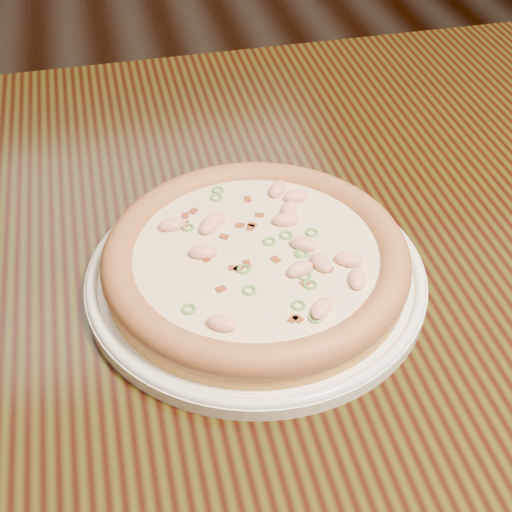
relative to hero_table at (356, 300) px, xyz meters
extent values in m
plane|color=black|center=(0.04, 0.18, -0.65)|extent=(9.00, 9.00, 0.00)
cube|color=black|center=(0.00, 0.00, 0.08)|extent=(1.20, 0.80, 0.04)
cylinder|color=white|center=(-0.12, -0.05, 0.10)|extent=(0.29, 0.29, 0.01)
torus|color=white|center=(-0.12, -0.05, 0.11)|extent=(0.29, 0.29, 0.01)
cylinder|color=#BF9144|center=(-0.12, -0.05, 0.12)|extent=(0.26, 0.26, 0.02)
torus|color=#B26F41|center=(-0.12, -0.05, 0.13)|extent=(0.26, 0.26, 0.03)
cylinder|color=beige|center=(-0.12, -0.05, 0.13)|extent=(0.21, 0.21, 0.00)
ellipsoid|color=#F2B29E|center=(-0.15, -0.01, 0.14)|extent=(0.03, 0.03, 0.01)
ellipsoid|color=#F2B29E|center=(-0.16, -0.04, 0.14)|extent=(0.03, 0.02, 0.01)
ellipsoid|color=#F2B29E|center=(-0.07, 0.01, 0.14)|extent=(0.03, 0.02, 0.01)
ellipsoid|color=#F2B29E|center=(-0.08, -0.05, 0.14)|extent=(0.03, 0.03, 0.01)
ellipsoid|color=#F2B29E|center=(-0.09, -0.02, 0.14)|extent=(0.03, 0.02, 0.01)
ellipsoid|color=#F2B29E|center=(-0.09, -0.13, 0.14)|extent=(0.03, 0.03, 0.01)
ellipsoid|color=#F2B29E|center=(-0.05, -0.10, 0.14)|extent=(0.02, 0.03, 0.01)
ellipsoid|color=#F2B29E|center=(-0.08, 0.03, 0.14)|extent=(0.03, 0.03, 0.01)
ellipsoid|color=#F2B29E|center=(-0.08, 0.00, 0.14)|extent=(0.02, 0.03, 0.01)
ellipsoid|color=#F2B29E|center=(-0.09, -0.08, 0.14)|extent=(0.03, 0.02, 0.01)
ellipsoid|color=#F2B29E|center=(-0.15, 0.00, 0.14)|extent=(0.03, 0.02, 0.01)
ellipsoid|color=#F2B29E|center=(-0.18, 0.00, 0.14)|extent=(0.03, 0.02, 0.01)
ellipsoid|color=#F2B29E|center=(-0.07, -0.08, 0.14)|extent=(0.02, 0.03, 0.01)
ellipsoid|color=#F2B29E|center=(-0.05, -0.08, 0.14)|extent=(0.03, 0.02, 0.01)
ellipsoid|color=#F2B29E|center=(-0.16, -0.13, 0.14)|extent=(0.03, 0.02, 0.01)
cube|color=maroon|center=(-0.16, 0.02, 0.13)|extent=(0.01, 0.01, 0.00)
cube|color=maroon|center=(-0.14, -0.03, 0.13)|extent=(0.01, 0.01, 0.00)
cube|color=maroon|center=(-0.12, -0.02, 0.13)|extent=(0.01, 0.01, 0.00)
cube|color=maroon|center=(-0.13, -0.06, 0.13)|extent=(0.01, 0.01, 0.00)
cube|color=maroon|center=(-0.14, -0.07, 0.13)|extent=(0.01, 0.01, 0.00)
cube|color=maroon|center=(-0.09, -0.10, 0.13)|extent=(0.01, 0.01, 0.00)
cube|color=maroon|center=(-0.17, 0.01, 0.13)|extent=(0.01, 0.01, 0.00)
cube|color=maroon|center=(-0.07, -0.09, 0.13)|extent=(0.01, 0.01, 0.00)
cube|color=maroon|center=(-0.16, -0.09, 0.13)|extent=(0.01, 0.01, 0.00)
cube|color=maroon|center=(-0.11, -0.13, 0.13)|extent=(0.01, 0.01, 0.00)
cube|color=maroon|center=(-0.16, -0.05, 0.13)|extent=(0.01, 0.01, 0.00)
cube|color=maroon|center=(-0.11, -0.06, 0.13)|extent=(0.01, 0.01, 0.00)
cube|color=maroon|center=(-0.13, -0.01, 0.13)|extent=(0.01, 0.01, 0.00)
cube|color=maroon|center=(-0.05, -0.08, 0.13)|extent=(0.01, 0.01, 0.00)
cube|color=maroon|center=(-0.12, -0.01, 0.13)|extent=(0.01, 0.01, 0.00)
cube|color=maroon|center=(-0.14, -0.07, 0.13)|extent=(0.01, 0.01, 0.00)
cube|color=maroon|center=(-0.11, 0.02, 0.13)|extent=(0.01, 0.01, 0.00)
cube|color=maroon|center=(-0.11, 0.00, 0.13)|extent=(0.01, 0.01, 0.00)
cube|color=maroon|center=(-0.11, -0.13, 0.13)|extent=(0.01, 0.01, 0.00)
cube|color=maroon|center=(-0.17, 0.00, 0.13)|extent=(0.01, 0.01, 0.00)
torus|color=#568941|center=(-0.09, -0.09, 0.13)|extent=(0.02, 0.02, 0.00)
torus|color=#568941|center=(-0.09, -0.10, 0.13)|extent=(0.02, 0.02, 0.00)
torus|color=#568941|center=(-0.09, -0.04, 0.13)|extent=(0.02, 0.02, 0.00)
torus|color=#568941|center=(-0.13, -0.07, 0.13)|extent=(0.01, 0.01, 0.00)
torus|color=#568941|center=(-0.19, -0.10, 0.13)|extent=(0.02, 0.02, 0.00)
torus|color=#568941|center=(-0.14, -0.09, 0.13)|extent=(0.01, 0.01, 0.00)
torus|color=#568941|center=(-0.11, -0.04, 0.13)|extent=(0.02, 0.02, 0.00)
torus|color=#568941|center=(-0.07, -0.04, 0.13)|extent=(0.02, 0.02, 0.00)
torus|color=#568941|center=(-0.08, -0.06, 0.13)|extent=(0.01, 0.01, 0.00)
torus|color=#568941|center=(-0.08, -0.06, 0.13)|extent=(0.01, 0.01, 0.00)
torus|color=#568941|center=(-0.14, 0.03, 0.13)|extent=(0.01, 0.01, 0.00)
torus|color=#568941|center=(-0.09, -0.08, 0.13)|extent=(0.02, 0.02, 0.00)
torus|color=#568941|center=(-0.17, -0.01, 0.13)|extent=(0.01, 0.01, 0.00)
torus|color=#568941|center=(-0.10, -0.12, 0.13)|extent=(0.01, 0.01, 0.00)
torus|color=#568941|center=(-0.14, 0.04, 0.13)|extent=(0.02, 0.02, 0.00)
torus|color=#568941|center=(-0.09, -0.14, 0.13)|extent=(0.01, 0.01, 0.00)
camera|label=1|loc=(-0.22, -0.49, 0.53)|focal=50.00mm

